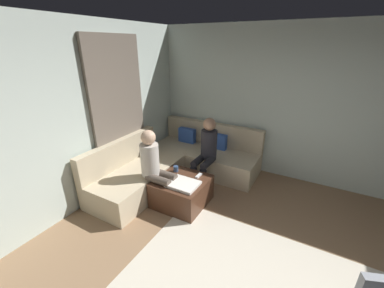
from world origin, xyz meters
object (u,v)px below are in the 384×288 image
(game_remote, at_px, (199,176))
(person_on_couch_side, at_px, (155,165))
(coffee_mug, at_px, (176,169))
(ottoman, at_px, (182,191))
(person_on_couch_back, at_px, (206,150))
(sectional_couch, at_px, (178,163))

(game_remote, height_order, person_on_couch_side, person_on_couch_side)
(coffee_mug, xyz_separation_m, person_on_couch_side, (-0.14, -0.35, 0.19))
(person_on_couch_side, bearing_deg, ottoman, 115.30)
(game_remote, height_order, person_on_couch_back, person_on_couch_back)
(coffee_mug, relative_size, person_on_couch_side, 0.08)
(person_on_couch_side, bearing_deg, game_remote, 125.89)
(ottoman, relative_size, person_on_couch_back, 0.63)
(sectional_couch, distance_m, person_on_couch_back, 0.68)
(game_remote, xyz_separation_m, person_on_couch_back, (-0.12, 0.51, 0.23))
(coffee_mug, relative_size, game_remote, 0.63)
(sectional_couch, height_order, game_remote, sectional_couch)
(coffee_mug, distance_m, game_remote, 0.40)
(coffee_mug, distance_m, person_on_couch_back, 0.65)
(person_on_couch_back, bearing_deg, game_remote, 103.08)
(sectional_couch, xyz_separation_m, game_remote, (0.69, -0.45, 0.15))
(ottoman, bearing_deg, game_remote, 50.71)
(sectional_couch, height_order, ottoman, sectional_couch)
(sectional_couch, relative_size, person_on_couch_side, 2.12)
(ottoman, bearing_deg, person_on_couch_back, 85.15)
(sectional_couch, distance_m, person_on_couch_side, 0.93)
(ottoman, relative_size, coffee_mug, 8.00)
(ottoman, distance_m, game_remote, 0.36)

